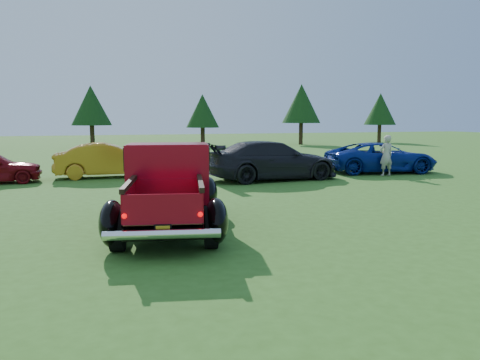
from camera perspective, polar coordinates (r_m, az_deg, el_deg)
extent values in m
plane|color=#35621C|center=(10.03, 3.36, -6.18)|extent=(120.00, 120.00, 0.00)
cylinder|color=#332114|center=(40.08, -17.56, 5.09)|extent=(0.36, 0.36, 1.80)
cone|color=black|center=(40.07, -17.70, 8.66)|extent=(3.20, 3.20, 3.20)
cylinder|color=#332114|center=(40.25, -4.56, 5.27)|extent=(0.36, 0.36, 1.58)
cone|color=black|center=(40.22, -4.59, 8.41)|extent=(2.82, 2.82, 2.82)
cylinder|color=#332114|center=(42.83, 7.43, 5.61)|extent=(0.36, 0.36, 1.94)
cone|color=black|center=(42.83, 7.49, 9.22)|extent=(3.46, 3.46, 3.46)
cylinder|color=#332114|center=(48.26, 16.61, 5.44)|extent=(0.36, 0.36, 1.73)
cone|color=black|center=(48.25, 16.72, 8.29)|extent=(3.07, 3.07, 3.07)
cylinder|color=black|center=(8.71, -14.67, -5.88)|extent=(0.39, 0.82, 0.79)
cylinder|color=black|center=(8.63, -3.57, -5.77)|extent=(0.39, 0.82, 0.79)
cylinder|color=black|center=(11.77, -12.51, -2.34)|extent=(0.39, 0.82, 0.79)
cylinder|color=black|center=(11.71, -4.35, -2.23)|extent=(0.39, 0.82, 0.79)
cube|color=black|center=(10.20, -8.74, -3.48)|extent=(2.30, 4.80, 0.20)
cube|color=maroon|center=(11.74, -8.47, -0.04)|extent=(1.94, 1.79, 0.61)
cube|color=silver|center=(12.49, -8.35, 0.37)|extent=(1.55, 0.38, 0.49)
cube|color=maroon|center=(10.43, -8.74, 0.86)|extent=(1.95, 1.47, 1.28)
cube|color=black|center=(10.40, -8.78, 2.74)|extent=(1.96, 1.38, 0.49)
cube|color=maroon|center=(10.38, -8.81, 4.20)|extent=(1.85, 1.36, 0.08)
cube|color=brown|center=(8.97, -9.06, -3.93)|extent=(1.71, 2.20, 0.05)
cube|color=maroon|center=(8.98, -13.33, -2.36)|extent=(0.46, 1.93, 0.51)
cube|color=maroon|center=(8.91, -4.83, -2.26)|extent=(0.46, 1.93, 0.51)
cube|color=maroon|center=(9.89, -8.84, -1.35)|extent=(1.31, 0.32, 0.51)
cube|color=maroon|center=(7.96, -9.42, -3.52)|extent=(1.31, 0.33, 0.51)
cube|color=black|center=(8.93, -13.39, -0.44)|extent=(0.49, 1.94, 0.09)
cube|color=black|center=(8.87, -4.85, -0.32)|extent=(0.49, 1.94, 0.09)
ellipsoid|color=black|center=(8.70, -15.34, -5.12)|extent=(0.66, 1.11, 0.86)
ellipsoid|color=black|center=(8.61, -2.92, -4.99)|extent=(0.66, 1.11, 0.86)
ellipsoid|color=black|center=(11.76, -13.00, -1.78)|extent=(0.66, 1.11, 0.86)
ellipsoid|color=black|center=(11.69, -3.87, -1.66)|extent=(0.66, 1.11, 0.86)
cube|color=black|center=(10.26, -13.96, -4.23)|extent=(0.74, 2.08, 0.06)
cube|color=black|center=(10.18, -3.46, -4.10)|extent=(0.74, 2.08, 0.06)
cylinder|color=silver|center=(7.80, -9.45, -6.56)|extent=(1.91, 0.55, 0.16)
cube|color=black|center=(7.98, -9.38, -5.86)|extent=(0.29, 0.08, 0.15)
cube|color=gold|center=(7.98, -9.39, -5.88)|extent=(0.23, 0.06, 0.10)
sphere|color=#CC0505|center=(8.00, -13.93, -4.30)|extent=(0.09, 0.09, 0.09)
sphere|color=#CC0505|center=(7.94, -4.86, -4.20)|extent=(0.09, 0.09, 0.09)
imported|color=#BF7C19|center=(19.61, -15.74, 2.33)|extent=(4.22, 1.57, 1.38)
imported|color=black|center=(18.17, 3.95, 2.40)|extent=(5.29, 2.40, 1.50)
imported|color=navy|center=(21.48, 16.82, 2.64)|extent=(5.06, 2.97, 1.32)
imported|color=#B5AE9D|center=(20.27, 17.39, 2.86)|extent=(0.62, 0.42, 1.68)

